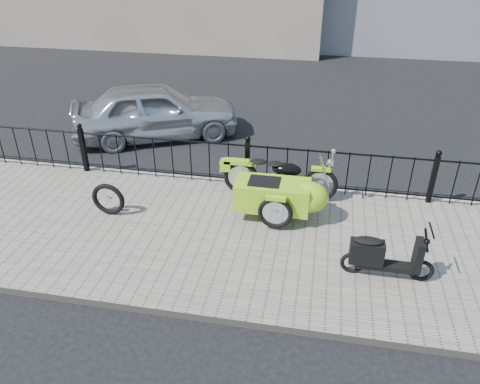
% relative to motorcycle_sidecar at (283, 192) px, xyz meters
% --- Properties ---
extents(ground, '(120.00, 120.00, 0.00)m').
position_rel_motorcycle_sidecar_xyz_m(ground, '(-0.81, -0.34, -0.59)').
color(ground, black).
rests_on(ground, ground).
extents(sidewalk, '(30.00, 3.80, 0.12)m').
position_rel_motorcycle_sidecar_xyz_m(sidewalk, '(-0.81, -0.84, -0.53)').
color(sidewalk, slate).
rests_on(sidewalk, ground).
extents(curb, '(30.00, 0.10, 0.12)m').
position_rel_motorcycle_sidecar_xyz_m(curb, '(-0.81, 1.10, -0.53)').
color(curb, gray).
rests_on(curb, ground).
extents(iron_fence, '(14.11, 0.11, 1.08)m').
position_rel_motorcycle_sidecar_xyz_m(iron_fence, '(-0.81, 0.96, -0.01)').
color(iron_fence, black).
rests_on(iron_fence, sidewalk).
extents(motorcycle_sidecar, '(2.28, 1.48, 0.98)m').
position_rel_motorcycle_sidecar_xyz_m(motorcycle_sidecar, '(0.00, 0.00, 0.00)').
color(motorcycle_sidecar, black).
rests_on(motorcycle_sidecar, sidewalk).
extents(scooter, '(1.36, 0.40, 0.92)m').
position_rel_motorcycle_sidecar_xyz_m(scooter, '(1.61, -1.44, -0.12)').
color(scooter, black).
rests_on(scooter, sidewalk).
extents(spare_tire, '(0.63, 0.11, 0.62)m').
position_rel_motorcycle_sidecar_xyz_m(spare_tire, '(-3.09, -0.57, -0.16)').
color(spare_tire, black).
rests_on(spare_tire, sidewalk).
extents(sedan_car, '(4.36, 3.18, 1.38)m').
position_rel_motorcycle_sidecar_xyz_m(sedan_car, '(-3.54, 3.26, 0.10)').
color(sedan_car, silver).
rests_on(sedan_car, ground).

